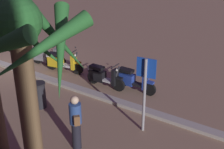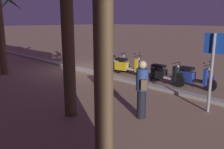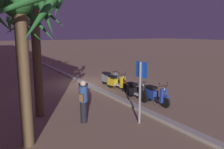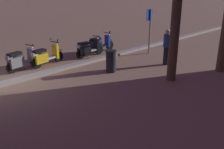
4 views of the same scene
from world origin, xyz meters
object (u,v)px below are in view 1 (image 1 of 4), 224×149
at_px(scooter_black_last_in_row, 103,76).
at_px(scooter_yellow_tail_end, 61,62).
at_px(scooter_blue_mid_front, 132,80).
at_px(palm_tree_far_corner, 24,66).
at_px(litter_bin, 39,95).
at_px(scooter_grey_gap_after_mid, 46,56).
at_px(crossing_sign, 145,87).
at_px(pedestrian_window_shopping, 76,122).

distance_m(scooter_black_last_in_row, scooter_yellow_tail_end, 2.42).
distance_m(scooter_blue_mid_front, scooter_black_last_in_row, 1.21).
height_order(scooter_black_last_in_row, scooter_yellow_tail_end, scooter_yellow_tail_end).
distance_m(palm_tree_far_corner, litter_bin, 5.68).
distance_m(scooter_grey_gap_after_mid, crossing_sign, 6.82).
relative_size(palm_tree_far_corner, pedestrian_window_shopping, 2.82).
bearing_deg(scooter_grey_gap_after_mid, pedestrian_window_shopping, 142.30).
height_order(scooter_grey_gap_after_mid, litter_bin, scooter_grey_gap_after_mid).
relative_size(scooter_blue_mid_front, litter_bin, 1.89).
distance_m(scooter_grey_gap_after_mid, palm_tree_far_corner, 9.29).
xyz_separation_m(scooter_yellow_tail_end, crossing_sign, (-5.25, 2.01, 1.05)).
bearing_deg(crossing_sign, scooter_grey_gap_after_mid, -18.93).
height_order(scooter_yellow_tail_end, palm_tree_far_corner, palm_tree_far_corner).
height_order(scooter_grey_gap_after_mid, pedestrian_window_shopping, pedestrian_window_shopping).
relative_size(crossing_sign, pedestrian_window_shopping, 1.43).
relative_size(scooter_blue_mid_front, scooter_black_last_in_row, 1.01).
relative_size(crossing_sign, palm_tree_far_corner, 0.51).
xyz_separation_m(scooter_blue_mid_front, pedestrian_window_shopping, (-0.56, 4.04, 0.44)).
relative_size(scooter_black_last_in_row, crossing_sign, 0.74).
bearing_deg(palm_tree_far_corner, litter_bin, -43.73).
height_order(scooter_blue_mid_front, scooter_black_last_in_row, scooter_blue_mid_front).
relative_size(scooter_yellow_tail_end, pedestrian_window_shopping, 1.10).
bearing_deg(litter_bin, scooter_black_last_in_row, -108.75).
distance_m(scooter_black_last_in_row, pedestrian_window_shopping, 4.09).
xyz_separation_m(scooter_black_last_in_row, crossing_sign, (-2.84, 1.81, 1.06)).
bearing_deg(scooter_black_last_in_row, litter_bin, 71.25).
bearing_deg(scooter_black_last_in_row, scooter_grey_gap_after_mid, -6.08).
xyz_separation_m(crossing_sign, palm_tree_far_corner, (0.26, 4.10, 2.03)).
height_order(palm_tree_far_corner, litter_bin, palm_tree_far_corner).
height_order(scooter_black_last_in_row, pedestrian_window_shopping, pedestrian_window_shopping).
xyz_separation_m(scooter_black_last_in_row, litter_bin, (0.88, 2.60, 0.04)).
relative_size(scooter_yellow_tail_end, scooter_grey_gap_after_mid, 1.06).
bearing_deg(scooter_grey_gap_after_mid, crossing_sign, 161.07).
xyz_separation_m(scooter_blue_mid_front, litter_bin, (2.03, 2.96, 0.03)).
xyz_separation_m(scooter_black_last_in_row, scooter_grey_gap_after_mid, (3.53, -0.38, 0.01)).
bearing_deg(litter_bin, crossing_sign, -168.07).
bearing_deg(crossing_sign, palm_tree_far_corner, 86.40).
bearing_deg(pedestrian_window_shopping, scooter_grey_gap_after_mid, -37.70).
relative_size(scooter_black_last_in_row, pedestrian_window_shopping, 1.05).
relative_size(scooter_black_last_in_row, scooter_yellow_tail_end, 0.96).
bearing_deg(scooter_blue_mid_front, scooter_grey_gap_after_mid, -0.18).
xyz_separation_m(scooter_grey_gap_after_mid, crossing_sign, (-6.37, 2.19, 1.05)).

